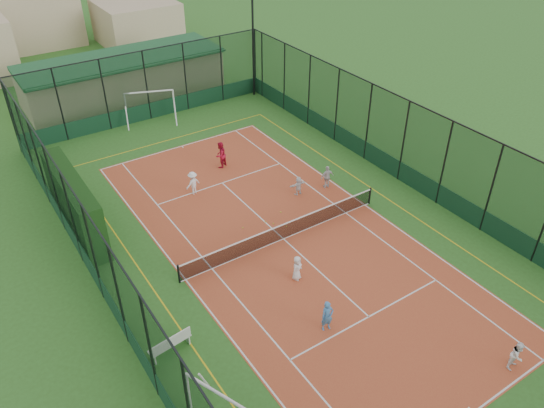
{
  "coord_description": "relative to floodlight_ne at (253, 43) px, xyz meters",
  "views": [
    {
      "loc": [
        -12.19,
        -17.31,
        16.73
      ],
      "look_at": [
        0.29,
        1.5,
        1.2
      ],
      "focal_mm": 35.0,
      "sensor_mm": 36.0,
      "label": 1
    }
  ],
  "objects": [
    {
      "name": "court_slab",
      "position": [
        -8.6,
        -16.6,
        -4.12
      ],
      "size": [
        11.17,
        23.97,
        0.01
      ],
      "primitive_type": "cube",
      "color": "#AA3B25",
      "rests_on": "ground"
    },
    {
      "name": "hedge_left",
      "position": [
        -16.9,
        -9.9,
        -2.58
      ],
      "size": [
        1.06,
        7.06,
        3.09
      ],
      "primitive_type": "cube",
      "color": "black",
      "rests_on": "ground"
    },
    {
      "name": "coach",
      "position": [
        -7.72,
        -8.5,
        -3.28
      ],
      "size": [
        1.01,
        0.93,
        1.67
      ],
      "primitive_type": "imported",
      "rotation": [
        0.0,
        0.0,
        3.61
      ],
      "color": "#AF122C",
      "rests_on": "court_slab"
    },
    {
      "name": "child_near_left",
      "position": [
        -9.76,
        -19.35,
        -3.48
      ],
      "size": [
        0.73,
        0.63,
        1.26
      ],
      "primitive_type": "imported",
      "rotation": [
        0.0,
        0.0,
        0.46
      ],
      "color": "white",
      "rests_on": "court_slab"
    },
    {
      "name": "tennis_balls",
      "position": [
        -8.25,
        -14.98,
        -4.08
      ],
      "size": [
        2.52,
        1.3,
        0.07
      ],
      "color": "#CCE033",
      "rests_on": "court_slab"
    },
    {
      "name": "child_far_back",
      "position": [
        -5.55,
        -13.65,
        -3.55
      ],
      "size": [
        1.05,
        0.34,
        1.13
      ],
      "primitive_type": "imported",
      "rotation": [
        0.0,
        0.0,
        3.13
      ],
      "color": "white",
      "rests_on": "court_slab"
    },
    {
      "name": "floodlight_ne",
      "position": [
        0.0,
        0.0,
        0.0
      ],
      "size": [
        0.6,
        0.26,
        8.25
      ],
      "primitive_type": null,
      "color": "black",
      "rests_on": "ground"
    },
    {
      "name": "futsal_goal_far",
      "position": [
        -8.69,
        -0.05,
        -3.01
      ],
      "size": [
        3.58,
        2.19,
        2.23
      ],
      "primitive_type": null,
      "rotation": [
        0.0,
        0.0,
        -0.37
      ],
      "color": "white",
      "rests_on": "ground"
    },
    {
      "name": "perimeter_fence",
      "position": [
        -8.6,
        -16.6,
        -1.62
      ],
      "size": [
        18.12,
        34.12,
        5.0
      ],
      "primitive_type": null,
      "color": "black",
      "rests_on": "ground"
    },
    {
      "name": "child_near_mid",
      "position": [
        -10.52,
        -22.5,
        -3.39
      ],
      "size": [
        0.59,
        0.44,
        1.46
      ],
      "primitive_type": "imported",
      "rotation": [
        0.0,
        0.0,
        -0.18
      ],
      "color": "#4382BF",
      "rests_on": "court_slab"
    },
    {
      "name": "child_far_left",
      "position": [
        -10.49,
        -10.28,
        -3.41
      ],
      "size": [
        1.0,
        0.71,
        1.4
      ],
      "primitive_type": "imported",
      "rotation": [
        0.0,
        0.0,
        3.37
      ],
      "color": "white",
      "rests_on": "court_slab"
    },
    {
      "name": "tennis_net",
      "position": [
        -8.6,
        -16.6,
        -3.59
      ],
      "size": [
        11.67,
        0.12,
        1.06
      ],
      "primitive_type": null,
      "color": "black",
      "rests_on": "ground"
    },
    {
      "name": "ground",
      "position": [
        -8.6,
        -16.6,
        -4.12
      ],
      "size": [
        300.0,
        300.0,
        0.0
      ],
      "primitive_type": "plane",
      "color": "#2F5E20",
      "rests_on": "ground"
    },
    {
      "name": "clubhouse",
      "position": [
        -8.6,
        5.4,
        -2.55
      ],
      "size": [
        15.2,
        7.2,
        3.15
      ],
      "primitive_type": null,
      "color": "tan",
      "rests_on": "ground"
    },
    {
      "name": "white_bench",
      "position": [
        -16.4,
        -20.03,
        -3.63
      ],
      "size": [
        1.82,
        0.69,
        1.0
      ],
      "primitive_type": null,
      "rotation": [
        0.0,
        0.0,
        0.12
      ],
      "color": "white",
      "rests_on": "ground"
    },
    {
      "name": "child_near_right",
      "position": [
        -5.72,
        -28.01,
        -3.46
      ],
      "size": [
        0.7,
        0.58,
        1.31
      ],
      "primitive_type": "imported",
      "rotation": [
        0.0,
        0.0,
        0.14
      ],
      "color": "white",
      "rests_on": "court_slab"
    },
    {
      "name": "child_far_right",
      "position": [
        -3.73,
        -13.96,
        -3.42
      ],
      "size": [
        0.86,
        0.45,
        1.4
      ],
      "primitive_type": "imported",
      "rotation": [
        0.0,
        0.0,
        3.0
      ],
      "color": "silver",
      "rests_on": "court_slab"
    }
  ]
}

